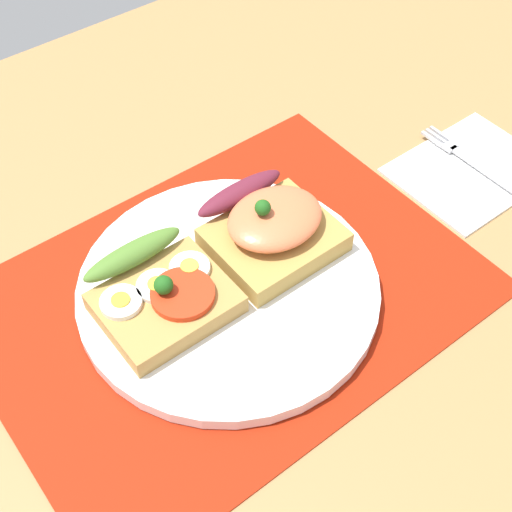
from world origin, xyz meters
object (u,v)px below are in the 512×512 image
object	(u,v)px
sandwich_egg_tomato	(161,293)
fork	(474,163)
plate	(228,288)
napkin	(471,169)
sandwich_salmon	(271,227)

from	to	relation	value
sandwich_egg_tomato	fork	distance (cm)	35.08
plate	napkin	size ratio (longest dim) A/B	1.75
plate	fork	size ratio (longest dim) A/B	1.84
fork	sandwich_salmon	bearing A→B (deg)	171.26
sandwich_salmon	napkin	xyz separation A→B (cm)	(22.91, -3.82, -3.33)
plate	fork	distance (cm)	29.31
plate	sandwich_egg_tomato	xyz separation A→B (cm)	(-5.57, 1.69, 2.05)
fork	plate	bearing A→B (deg)	175.82
sandwich_egg_tomato	fork	size ratio (longest dim) A/B	0.75
sandwich_egg_tomato	fork	bearing A→B (deg)	-6.27
napkin	fork	xyz separation A→B (cm)	(0.54, 0.21, 0.46)
sandwich_egg_tomato	napkin	world-z (taller)	sandwich_egg_tomato
sandwich_salmon	napkin	size ratio (longest dim) A/B	0.72
sandwich_salmon	fork	bearing A→B (deg)	-8.74
sandwich_egg_tomato	napkin	distance (cm)	34.61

